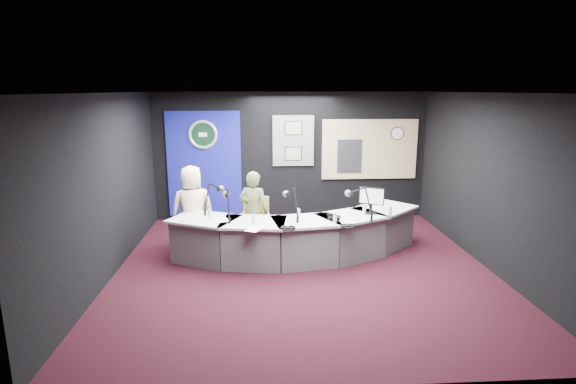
{
  "coord_description": "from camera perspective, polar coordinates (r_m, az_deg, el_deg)",
  "views": [
    {
      "loc": [
        -0.67,
        -6.82,
        2.85
      ],
      "look_at": [
        -0.2,
        0.8,
        1.1
      ],
      "focal_mm": 28.0,
      "sensor_mm": 36.0,
      "label": 1
    }
  ],
  "objects": [
    {
      "name": "person_woman",
      "position": [
        8.0,
        -4.38,
        -2.48
      ],
      "size": [
        0.62,
        0.5,
        1.46
      ],
      "primitive_type": "imported",
      "rotation": [
        0.0,
        0.0,
        2.82
      ],
      "color": "#526333",
      "rests_on": "ground"
    },
    {
      "name": "backdrop_panel",
      "position": [
        9.99,
        -10.58,
        3.48
      ],
      "size": [
        1.6,
        0.05,
        2.3
      ],
      "primitive_type": "cube",
      "color": "navy",
      "rests_on": "wall_back"
    },
    {
      "name": "computer_monitor",
      "position": [
        7.81,
        10.53,
        -0.48
      ],
      "size": [
        0.44,
        0.24,
        0.33
      ],
      "primitive_type": "cube",
      "rotation": [
        0.0,
        0.0,
        -0.47
      ],
      "color": "black",
      "rests_on": "broadcast_desk"
    },
    {
      "name": "boom_mic_a",
      "position": [
        7.98,
        -9.49,
        -0.31
      ],
      "size": [
        0.35,
        0.69,
        0.6
      ],
      "primitive_type": null,
      "color": "black",
      "rests_on": "broadcast_desk"
    },
    {
      "name": "headphones_far",
      "position": [
        6.95,
        0.01,
        -4.52
      ],
      "size": [
        0.22,
        0.22,
        0.04
      ],
      "primitive_type": "torus",
      "color": "black",
      "rests_on": "broadcast_desk"
    },
    {
      "name": "armchair_left",
      "position": [
        8.28,
        -11.91,
        -4.33
      ],
      "size": [
        0.52,
        0.52,
        0.87
      ],
      "primitive_type": null,
      "rotation": [
        0.0,
        0.0,
        0.06
      ],
      "color": "#A1864A",
      "rests_on": "ground"
    },
    {
      "name": "wall_back",
      "position": [
        9.95,
        0.37,
        4.53
      ],
      "size": [
        6.0,
        0.02,
        2.8
      ],
      "primitive_type": "cube",
      "color": "black",
      "rests_on": "ground"
    },
    {
      "name": "seal_center",
      "position": [
        9.87,
        -10.76,
        7.17
      ],
      "size": [
        0.48,
        0.01,
        0.48
      ],
      "primitive_type": "cylinder",
      "rotation": [
        1.57,
        0.0,
        0.0
      ],
      "color": "black",
      "rests_on": "backdrop_panel"
    },
    {
      "name": "booth_glow",
      "position": [
        10.16,
        10.33,
        5.35
      ],
      "size": [
        2.0,
        0.02,
        1.2
      ],
      "primitive_type": "cube",
      "color": "#FDD0A0",
      "rests_on": "booth_window_frame"
    },
    {
      "name": "boom_mic_d",
      "position": [
        7.63,
        9.09,
        -0.9
      ],
      "size": [
        0.41,
        0.67,
        0.6
      ],
      "primitive_type": null,
      "color": "black",
      "rests_on": "broadcast_desk"
    },
    {
      "name": "paper_stack",
      "position": [
        7.5,
        -8.5,
        -3.48
      ],
      "size": [
        0.32,
        0.38,
        0.0
      ],
      "primitive_type": "cube",
      "rotation": [
        0.0,
        0.0,
        0.36
      ],
      "color": "white",
      "rests_on": "broadcast_desk"
    },
    {
      "name": "booth_window_frame",
      "position": [
        10.16,
        10.31,
        5.36
      ],
      "size": [
        2.12,
        0.06,
        1.32
      ],
      "primitive_type": "cube",
      "color": "tan",
      "rests_on": "wall_back"
    },
    {
      "name": "equipment_rack",
      "position": [
        10.06,
        7.82,
        4.51
      ],
      "size": [
        0.55,
        0.02,
        0.75
      ],
      "primitive_type": "cube",
      "color": "black",
      "rests_on": "booth_window_frame"
    },
    {
      "name": "person_man",
      "position": [
        8.19,
        -12.02,
        -2.06
      ],
      "size": [
        0.86,
        0.67,
        1.55
      ],
      "primitive_type": "imported",
      "rotation": [
        0.0,
        0.0,
        3.41
      ],
      "color": "#FFF0CB",
      "rests_on": "ground"
    },
    {
      "name": "ceiling",
      "position": [
        6.85,
        2.14,
        12.49
      ],
      "size": [
        6.0,
        6.0,
        0.02
      ],
      "primitive_type": "cube",
      "color": "silver",
      "rests_on": "ground"
    },
    {
      "name": "wall_right",
      "position": [
        7.88,
        24.32,
        1.15
      ],
      "size": [
        0.02,
        6.0,
        2.8
      ],
      "primitive_type": "cube",
      "color": "black",
      "rests_on": "ground"
    },
    {
      "name": "headphones_near",
      "position": [
        7.11,
        7.69,
        -4.24
      ],
      "size": [
        0.23,
        0.23,
        0.04
      ],
      "primitive_type": "torus",
      "color": "black",
      "rests_on": "broadcast_desk"
    },
    {
      "name": "draped_jacket",
      "position": [
        8.47,
        -11.77,
        -2.63
      ],
      "size": [
        0.51,
        0.13,
        0.7
      ],
      "primitive_type": "cube",
      "rotation": [
        0.0,
        0.0,
        0.06
      ],
      "color": "gray",
      "rests_on": "armchair_left"
    },
    {
      "name": "notepad",
      "position": [
        6.94,
        -4.31,
        -4.71
      ],
      "size": [
        0.32,
        0.36,
        0.0
      ],
      "primitive_type": "cube",
      "rotation": [
        0.0,
        0.0,
        -0.47
      ],
      "color": "white",
      "rests_on": "broadcast_desk"
    },
    {
      "name": "wall_clock",
      "position": [
        10.26,
        13.71,
        7.24
      ],
      "size": [
        0.28,
        0.01,
        0.28
      ],
      "primitive_type": "cylinder",
      "rotation": [
        1.57,
        0.0,
        0.0
      ],
      "color": "white",
      "rests_on": "booth_window_frame"
    },
    {
      "name": "ground",
      "position": [
        7.42,
        1.95,
        -9.68
      ],
      "size": [
        6.0,
        6.0,
        0.0
      ],
      "primitive_type": "plane",
      "color": "black",
      "rests_on": "ground"
    },
    {
      "name": "boom_mic_b",
      "position": [
        7.49,
        -7.7,
        -1.11
      ],
      "size": [
        0.21,
        0.73,
        0.6
      ],
      "primitive_type": null,
      "color": "black",
      "rests_on": "broadcast_desk"
    },
    {
      "name": "wall_left",
      "position": [
        7.35,
        -21.94,
        0.59
      ],
      "size": [
        0.02,
        6.0,
        2.8
      ],
      "primitive_type": "cube",
      "color": "black",
      "rests_on": "ground"
    },
    {
      "name": "broadcast_desk",
      "position": [
        7.8,
        1.22,
        -5.6
      ],
      "size": [
        4.5,
        1.9,
        0.75
      ],
      "primitive_type": null,
      "color": "silver",
      "rests_on": "ground"
    },
    {
      "name": "framed_photo_lower",
      "position": [
        9.88,
        0.68,
        4.88
      ],
      "size": [
        0.34,
        0.02,
        0.27
      ],
      "primitive_type": "cube",
      "color": "gray",
      "rests_on": "pinboard"
    },
    {
      "name": "wall_front",
      "position": [
        4.14,
        6.09,
        -7.67
      ],
      "size": [
        6.0,
        0.02,
        2.8
      ],
      "primitive_type": "cube",
      "color": "black",
      "rests_on": "ground"
    },
    {
      "name": "water_bottles",
      "position": [
        7.44,
        1.74,
        -2.77
      ],
      "size": [
        3.1,
        0.63,
        0.18
      ],
      "primitive_type": null,
      "color": "silver",
      "rests_on": "broadcast_desk"
    },
    {
      "name": "agency_seal",
      "position": [
        9.87,
        -10.76,
        7.17
      ],
      "size": [
        0.63,
        0.07,
        0.63
      ],
      "primitive_type": "torus",
      "rotation": [
        1.57,
        0.0,
        0.0
      ],
      "color": "silver",
      "rests_on": "backdrop_panel"
    },
    {
      "name": "framed_photo_upper",
      "position": [
        9.82,
        0.69,
        8.12
      ],
      "size": [
        0.34,
        0.02,
        0.27
      ],
      "primitive_type": "cube",
      "color": "gray",
      "rests_on": "pinboard"
    },
    {
      "name": "armchair_right",
      "position": [
        8.06,
        -4.35,
        -4.05
      ],
      "size": [
        0.65,
        0.65,
        1.01
      ],
      "primitive_type": null,
      "rotation": [
        0.0,
        0.0,
        -0.17
      ],
      "color": "#A1864A",
      "rests_on": "ground"
    },
    {
      "name": "pinboard",
      "position": [
        9.87,
        0.67,
        6.52
      ],
      "size": [
        0.9,
        0.04,
        1.1
      ],
      "primitive_type": "cube",
      "color": "slate",
      "rests_on": "wall_back"
    },
    {
      "name": "desk_phone",
      "position": [
        7.49,
        5.89,
        -3.23
      ],
      "size": [
        0.24,
        0.21,
        0.05
      ],
      "primitive_type": "cube",
      "rotation": [
        0.0,
        0.0,
        -0.29
      ],
      "color": "black",
      "rests_on": "broadcast_desk"
    },
    {
      "name": "boom_mic_c",
      "position": [
        7.45,
        0.46,
        -1.07
      ],
      "size": [
        0.27,
        0.72,
        0.6
      ],
      "primitive_type": null,
      "color": "black",
      "rests_on": "broadcast_desk"
    }
  ]
}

